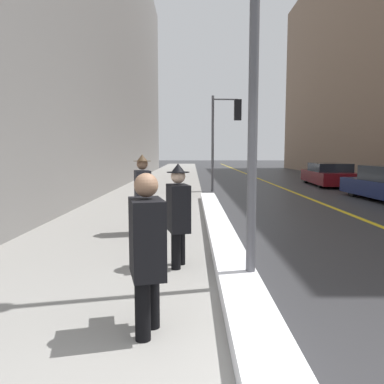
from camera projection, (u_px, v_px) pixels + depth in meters
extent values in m
cube|color=gray|center=(157.00, 189.00, 17.48)|extent=(4.00, 80.00, 0.01)
cube|color=gold|center=(285.00, 189.00, 17.51)|extent=(0.16, 80.00, 0.00)
cube|color=white|center=(218.00, 230.00, 7.88)|extent=(0.51, 12.40, 0.22)
cube|color=slate|center=(77.00, 46.00, 21.60)|extent=(6.00, 36.00, 15.76)
cylinder|color=#515156|center=(252.00, 77.00, 4.54)|extent=(0.12, 0.12, 5.29)
cylinder|color=#515156|center=(211.00, 144.00, 16.46)|extent=(0.11, 0.11, 4.19)
cylinder|color=#515156|center=(224.00, 99.00, 16.30)|extent=(1.10, 0.14, 0.07)
cube|color=black|center=(236.00, 110.00, 16.38)|extent=(0.31, 0.22, 0.90)
sphere|color=red|center=(235.00, 104.00, 16.47)|extent=(0.19, 0.19, 0.19)
sphere|color=orange|center=(235.00, 110.00, 16.50)|extent=(0.19, 0.19, 0.19)
sphere|color=green|center=(235.00, 117.00, 16.53)|extent=(0.19, 0.19, 0.19)
cylinder|color=black|center=(150.00, 288.00, 3.65)|extent=(0.14, 0.14, 0.83)
cylinder|color=black|center=(141.00, 298.00, 3.40)|extent=(0.14, 0.14, 0.83)
cube|color=black|center=(145.00, 238.00, 3.47)|extent=(0.41, 0.56, 0.72)
sphere|color=#8C664C|center=(144.00, 185.00, 3.42)|extent=(0.22, 0.22, 0.22)
cube|color=black|center=(141.00, 245.00, 3.82)|extent=(0.15, 0.24, 0.28)
cylinder|color=black|center=(179.00, 240.00, 5.73)|extent=(0.14, 0.14, 0.80)
cylinder|color=black|center=(174.00, 243.00, 5.49)|extent=(0.14, 0.14, 0.80)
cube|color=black|center=(176.00, 208.00, 5.55)|extent=(0.39, 0.54, 0.70)
sphere|color=beige|center=(176.00, 176.00, 5.50)|extent=(0.22, 0.22, 0.22)
cylinder|color=black|center=(176.00, 172.00, 5.50)|extent=(0.33, 0.33, 0.01)
cone|color=black|center=(176.00, 168.00, 5.49)|extent=(0.21, 0.21, 0.13)
cube|color=black|center=(172.00, 214.00, 5.90)|extent=(0.15, 0.24, 0.28)
cylinder|color=black|center=(143.00, 213.00, 8.01)|extent=(0.15, 0.15, 0.86)
cylinder|color=black|center=(139.00, 215.00, 7.76)|extent=(0.15, 0.15, 0.86)
cube|color=black|center=(141.00, 188.00, 7.83)|extent=(0.42, 0.58, 0.75)
sphere|color=#8C664C|center=(140.00, 164.00, 7.77)|extent=(0.23, 0.23, 0.23)
cylinder|color=#4C3823|center=(140.00, 161.00, 7.77)|extent=(0.36, 0.36, 0.01)
cone|color=#4C3823|center=(140.00, 158.00, 7.76)|extent=(0.22, 0.22, 0.14)
cylinder|color=black|center=(351.00, 189.00, 14.69)|extent=(0.22, 0.62, 0.61)
cube|color=#600F14|center=(326.00, 177.00, 19.74)|extent=(2.15, 4.90, 0.61)
cube|color=black|center=(327.00, 167.00, 19.56)|extent=(1.85, 2.60, 0.43)
cylinder|color=black|center=(304.00, 178.00, 21.28)|extent=(0.23, 0.62, 0.61)
cylinder|color=black|center=(333.00, 178.00, 21.17)|extent=(0.23, 0.62, 0.61)
cylinder|color=black|center=(318.00, 182.00, 18.33)|extent=(0.23, 0.62, 0.61)
cylinder|color=black|center=(352.00, 182.00, 18.23)|extent=(0.23, 0.62, 0.61)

